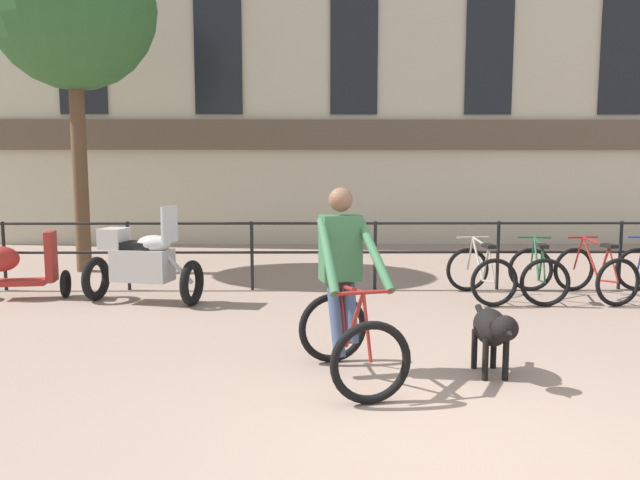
{
  "coord_description": "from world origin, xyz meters",
  "views": [
    {
      "loc": [
        -0.93,
        -4.18,
        1.9
      ],
      "look_at": [
        -0.86,
        2.86,
        1.05
      ],
      "focal_mm": 35.0,
      "sensor_mm": 36.0,
      "label": 1
    }
  ],
  "objects_px": {
    "parked_motorcycle": "(141,263)",
    "parked_scooter": "(17,267)",
    "parked_bicycle_near_lamp": "(480,274)",
    "parked_bicycle_mid_left": "(538,274)",
    "dog": "(493,329)",
    "cyclist_with_bike": "(346,293)",
    "parked_bicycle_mid_right": "(595,274)"
  },
  "relations": [
    {
      "from": "dog",
      "to": "parked_motorcycle",
      "type": "xyz_separation_m",
      "value": [
        -3.98,
        3.07,
        0.12
      ]
    },
    {
      "from": "cyclist_with_bike",
      "to": "parked_bicycle_mid_left",
      "type": "xyz_separation_m",
      "value": [
        2.9,
        3.27,
        -0.41
      ]
    },
    {
      "from": "parked_bicycle_mid_right",
      "to": "parked_scooter",
      "type": "distance_m",
      "value": 8.22
    },
    {
      "from": "cyclist_with_bike",
      "to": "parked_motorcycle",
      "type": "bearing_deg",
      "value": 117.02
    },
    {
      "from": "parked_bicycle_near_lamp",
      "to": "parked_bicycle_mid_left",
      "type": "height_order",
      "value": "same"
    },
    {
      "from": "dog",
      "to": "parked_scooter",
      "type": "height_order",
      "value": "parked_scooter"
    },
    {
      "from": "parked_motorcycle",
      "to": "parked_scooter",
      "type": "relative_size",
      "value": 1.27
    },
    {
      "from": "dog",
      "to": "parked_motorcycle",
      "type": "bearing_deg",
      "value": 140.1
    },
    {
      "from": "dog",
      "to": "parked_scooter",
      "type": "bearing_deg",
      "value": 147.88
    },
    {
      "from": "cyclist_with_bike",
      "to": "parked_bicycle_mid_right",
      "type": "xyz_separation_m",
      "value": [
        3.73,
        3.27,
        -0.41
      ]
    },
    {
      "from": "parked_bicycle_mid_left",
      "to": "parked_scooter",
      "type": "bearing_deg",
      "value": 8.8
    },
    {
      "from": "parked_bicycle_mid_left",
      "to": "parked_scooter",
      "type": "relative_size",
      "value": 0.91
    },
    {
      "from": "parked_bicycle_near_lamp",
      "to": "parked_bicycle_mid_left",
      "type": "relative_size",
      "value": 0.97
    },
    {
      "from": "parked_bicycle_near_lamp",
      "to": "parked_bicycle_mid_left",
      "type": "xyz_separation_m",
      "value": [
        0.82,
        0.0,
        0.0
      ]
    },
    {
      "from": "parked_bicycle_mid_left",
      "to": "parked_bicycle_mid_right",
      "type": "distance_m",
      "value": 0.82
    },
    {
      "from": "parked_bicycle_mid_right",
      "to": "parked_scooter",
      "type": "xyz_separation_m",
      "value": [
        -8.22,
        0.04,
        0.1
      ]
    },
    {
      "from": "parked_bicycle_near_lamp",
      "to": "parked_scooter",
      "type": "relative_size",
      "value": 0.88
    },
    {
      "from": "dog",
      "to": "parked_bicycle_mid_left",
      "type": "xyz_separation_m",
      "value": [
        1.58,
        3.3,
        -0.08
      ]
    },
    {
      "from": "dog",
      "to": "parked_motorcycle",
      "type": "relative_size",
      "value": 0.57
    },
    {
      "from": "dog",
      "to": "parked_bicycle_mid_right",
      "type": "distance_m",
      "value": 4.09
    },
    {
      "from": "cyclist_with_bike",
      "to": "parked_scooter",
      "type": "distance_m",
      "value": 5.59
    },
    {
      "from": "cyclist_with_bike",
      "to": "dog",
      "type": "height_order",
      "value": "cyclist_with_bike"
    },
    {
      "from": "parked_bicycle_mid_left",
      "to": "parked_bicycle_mid_right",
      "type": "relative_size",
      "value": 1.0
    },
    {
      "from": "parked_bicycle_near_lamp",
      "to": "parked_scooter",
      "type": "height_order",
      "value": "parked_scooter"
    },
    {
      "from": "dog",
      "to": "parked_scooter",
      "type": "xyz_separation_m",
      "value": [
        -5.82,
        3.34,
        0.02
      ]
    },
    {
      "from": "dog",
      "to": "parked_motorcycle",
      "type": "height_order",
      "value": "parked_motorcycle"
    },
    {
      "from": "parked_scooter",
      "to": "parked_motorcycle",
      "type": "bearing_deg",
      "value": -106.12
    },
    {
      "from": "parked_motorcycle",
      "to": "parked_bicycle_mid_left",
      "type": "xyz_separation_m",
      "value": [
        5.56,
        0.23,
        -0.2
      ]
    },
    {
      "from": "parked_motorcycle",
      "to": "parked_bicycle_near_lamp",
      "type": "xyz_separation_m",
      "value": [
        4.75,
        0.23,
        -0.2
      ]
    },
    {
      "from": "parked_scooter",
      "to": "parked_bicycle_mid_left",
      "type": "bearing_deg",
      "value": -98.06
    },
    {
      "from": "dog",
      "to": "parked_bicycle_mid_left",
      "type": "distance_m",
      "value": 3.66
    },
    {
      "from": "parked_motorcycle",
      "to": "parked_bicycle_mid_right",
      "type": "height_order",
      "value": "parked_motorcycle"
    }
  ]
}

